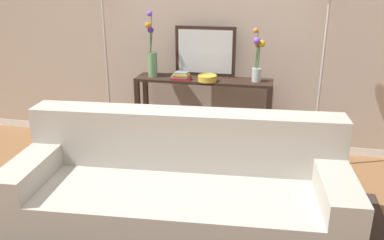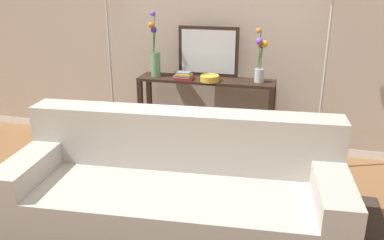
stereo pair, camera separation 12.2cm
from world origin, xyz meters
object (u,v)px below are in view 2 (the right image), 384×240
Objects in this scene: console_table at (206,103)px; book_row_under_console at (167,144)px; floor_lamp_left at (107,19)px; wall_mirror at (209,52)px; book_stack at (184,76)px; couch at (177,193)px; vase_short_flowers at (260,59)px; fruit_bowl at (210,78)px; vase_tall_flowers at (155,56)px; floor_lamp_right at (330,26)px.

console_table reaches higher than book_row_under_console.
floor_lamp_left is 2.86× the size of wall_mirror.
book_stack is at bearing 1.00° from floor_lamp_left.
couch is at bearing -69.13° from book_row_under_console.
wall_mirror is at bearing 92.56° from console_table.
book_stack is at bearing 103.25° from couch.
couch is 1.70m from vase_short_flowers.
floor_lamp_left is at bearing -176.09° from vase_short_flowers.
fruit_bowl is at bearing 0.37° from floor_lamp_left.
book_stack is (-0.76, -0.09, -0.20)m from vase_short_flowers.
vase_tall_flowers reaches higher than couch.
floor_lamp_right is 0.71m from vase_short_flowers.
vase_tall_flowers is at bearing -178.59° from console_table.
vase_tall_flowers is at bearing -172.59° from book_row_under_console.
vase_tall_flowers reaches higher than vase_short_flowers.
floor_lamp_left is (-1.13, 1.34, 1.13)m from couch.
floor_lamp_right is 1.23m from wall_mirror.
console_table is at bearing 122.67° from fruit_bowl.
vase_tall_flowers reaches higher than book_row_under_console.
couch is 1.36× the size of floor_lamp_left.
console_table is 0.73m from vase_tall_flowers.
fruit_bowl reaches higher than console_table.
floor_lamp_left reaches higher than fruit_bowl.
couch reaches higher than book_row_under_console.
book_row_under_console is at bearing 169.78° from fruit_bowl.
vase_tall_flowers reaches higher than fruit_bowl.
wall_mirror is (-0.01, 0.13, 0.53)m from console_table.
console_table is 0.78× the size of floor_lamp_left.
floor_lamp_right is at bearing -0.59° from book_stack.
fruit_bowl is at bearing 179.63° from floor_lamp_right.
book_row_under_console is at bearing 176.50° from floor_lamp_right.
couch is at bearing -65.40° from vase_tall_flowers.
floor_lamp_right reaches higher than couch.
floor_lamp_right reaches higher than vase_tall_flowers.
floor_lamp_left is 6.74× the size of book_row_under_console.
vase_short_flowers is at bearing 72.98° from couch.
fruit_bowl is at bearing -10.22° from book_row_under_console.
couch is 1.56m from book_row_under_console.
console_table is 5.25× the size of book_row_under_console.
vase_short_flowers is 1.96× the size of book_row_under_console.
floor_lamp_left reaches higher than console_table.
wall_mirror is (-1.16, 0.23, -0.32)m from floor_lamp_right.
vase_tall_flowers is at bearing 177.17° from floor_lamp_right.
fruit_bowl reaches higher than couch.
console_table is at bearing 94.06° from couch.
couch is at bearing -128.24° from floor_lamp_right.
wall_mirror is 0.95× the size of vase_tall_flowers.
vase_short_flowers is at bearing 0.55° from book_row_under_console.
vase_short_flowers is 0.79m from book_stack.
vase_short_flowers is 2.73× the size of fruit_bowl.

